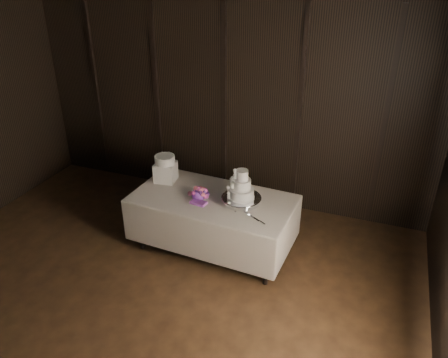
% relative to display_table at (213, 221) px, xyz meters
% --- Properties ---
extents(room, '(6.08, 7.08, 3.08)m').
position_rel_display_table_xyz_m(room, '(-0.38, -2.10, 1.08)').
color(room, black).
rests_on(room, ground).
extents(display_table, '(2.04, 1.15, 0.76)m').
position_rel_display_table_xyz_m(display_table, '(0.00, 0.00, 0.00)').
color(display_table, beige).
rests_on(display_table, ground).
extents(cake_stand, '(0.60, 0.60, 0.09)m').
position_rel_display_table_xyz_m(cake_stand, '(0.38, -0.01, 0.39)').
color(cake_stand, silver).
rests_on(cake_stand, display_table).
extents(wedding_cake, '(0.35, 0.30, 0.36)m').
position_rel_display_table_xyz_m(wedding_cake, '(0.35, -0.02, 0.58)').
color(wedding_cake, white).
rests_on(wedding_cake, cake_stand).
extents(bouquet, '(0.35, 0.44, 0.19)m').
position_rel_display_table_xyz_m(bouquet, '(-0.15, -0.07, 0.41)').
color(bouquet, '#B95362').
rests_on(bouquet, display_table).
extents(box_pedestal, '(0.29, 0.29, 0.25)m').
position_rel_display_table_xyz_m(box_pedestal, '(-0.75, 0.21, 0.47)').
color(box_pedestal, white).
rests_on(box_pedestal, display_table).
extents(small_cake, '(0.27, 0.27, 0.10)m').
position_rel_display_table_xyz_m(small_cake, '(-0.75, 0.21, 0.65)').
color(small_cake, white).
rests_on(small_cake, box_pedestal).
extents(cake_knife, '(0.33, 0.21, 0.01)m').
position_rel_display_table_xyz_m(cake_knife, '(0.58, -0.24, 0.35)').
color(cake_knife, silver).
rests_on(cake_knife, display_table).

